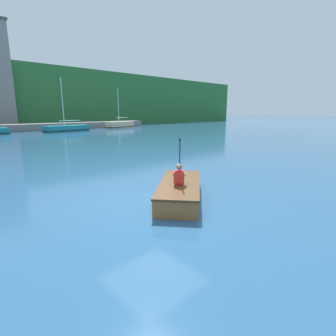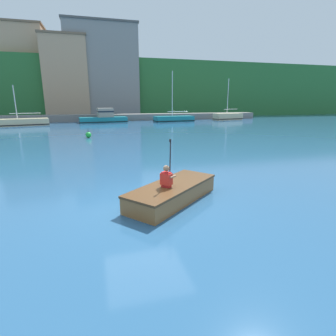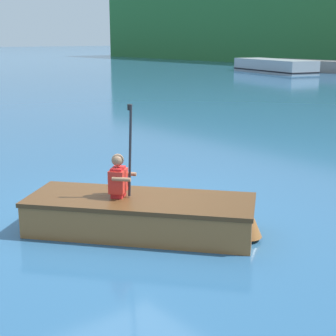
% 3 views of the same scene
% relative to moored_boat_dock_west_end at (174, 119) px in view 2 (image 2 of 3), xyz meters
% --- Properties ---
extents(ground_plane, '(300.00, 300.00, 0.00)m').
position_rel_moored_boat_dock_west_end_xyz_m(ground_plane, '(-9.24, -27.88, -0.37)').
color(ground_plane, '#28567F').
extents(shoreline_ridge, '(120.00, 20.00, 9.65)m').
position_rel_moored_boat_dock_west_end_xyz_m(shoreline_ridge, '(-9.24, 20.45, 4.46)').
color(shoreline_ridge, '#2D6B33').
rests_on(shoreline_ridge, ground).
extents(waterfront_warehouse_left, '(8.65, 6.47, 14.43)m').
position_rel_moored_boat_dock_west_end_xyz_m(waterfront_warehouse_left, '(-21.76, 15.29, 6.86)').
color(waterfront_warehouse_left, tan).
rests_on(waterfront_warehouse_left, ground).
extents(waterfront_office_block_center, '(6.92, 10.72, 12.56)m').
position_rel_moored_boat_dock_west_end_xyz_m(waterfront_office_block_center, '(-14.40, 14.48, 5.92)').
color(waterfront_office_block_center, tan).
rests_on(waterfront_office_block_center, ground).
extents(waterfront_apartment_right, '(11.61, 8.76, 14.81)m').
position_rel_moored_boat_dock_west_end_xyz_m(waterfront_apartment_right, '(-8.72, 13.81, 7.05)').
color(waterfront_apartment_right, gray).
rests_on(waterfront_apartment_right, ground).
extents(marina_dock, '(47.02, 2.40, 0.90)m').
position_rel_moored_boat_dock_west_end_xyz_m(marina_dock, '(-9.24, 4.14, 0.08)').
color(marina_dock, slate).
rests_on(marina_dock, ground).
extents(moored_boat_dock_west_end, '(5.62, 2.40, 6.60)m').
position_rel_moored_boat_dock_west_end_xyz_m(moored_boat_dock_west_end, '(0.00, 0.00, 0.00)').
color(moored_boat_dock_west_end, '#197A84').
rests_on(moored_boat_dock_west_end, ground).
extents(moored_boat_dock_center_near, '(4.88, 2.46, 5.90)m').
position_rel_moored_boat_dock_west_end_xyz_m(moored_boat_dock_center_near, '(8.83, 1.18, 0.10)').
color(moored_boat_dock_center_near, '#CCB789').
rests_on(moored_boat_dock_center_near, ground).
extents(moored_boat_dock_center_far, '(6.17, 3.32, 4.48)m').
position_rel_moored_boat_dock_west_end_xyz_m(moored_boat_dock_center_far, '(-18.75, -1.21, 0.01)').
color(moored_boat_dock_center_far, '#CCB789').
rests_on(moored_boat_dock_center_far, ground).
extents(moored_boat_dock_east_inner, '(6.28, 2.61, 1.85)m').
position_rel_moored_boat_dock_west_end_xyz_m(moored_boat_dock_east_inner, '(-9.34, 0.96, 0.25)').
color(moored_boat_dock_east_inner, '#197A84').
rests_on(moored_boat_dock_east_inner, ground).
extents(rowboat_foreground, '(3.16, 2.91, 0.50)m').
position_rel_moored_boat_dock_west_end_xyz_m(rowboat_foreground, '(-8.43, -28.18, -0.09)').
color(rowboat_foreground, '#935B2D').
rests_on(rowboat_foreground, ground).
extents(person_paddler, '(0.46, 0.46, 1.30)m').
position_rel_moored_boat_dock_west_end_xyz_m(person_paddler, '(-8.70, -28.40, 0.42)').
color(person_paddler, red).
rests_on(person_paddler, rowboat_foreground).
extents(channel_buoy, '(0.44, 0.44, 0.72)m').
position_rel_moored_boat_dock_west_end_xyz_m(channel_buoy, '(-11.07, -13.72, -0.15)').
color(channel_buoy, green).
rests_on(channel_buoy, ground).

